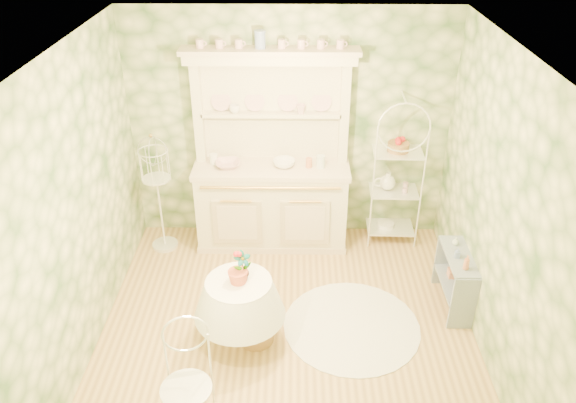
{
  "coord_description": "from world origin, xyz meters",
  "views": [
    {
      "loc": [
        0.06,
        -4.09,
        3.84
      ],
      "look_at": [
        0.0,
        0.5,
        1.15
      ],
      "focal_mm": 35.0,
      "sensor_mm": 36.0,
      "label": 1
    }
  ],
  "objects_px": {
    "floor_basket": "(256,330)",
    "cafe_chair": "(186,387)",
    "kitchen_dresser": "(271,155)",
    "side_shelf": "(455,281)",
    "round_table": "(240,311)",
    "bakers_rack": "(395,176)",
    "birdcage_stand": "(158,191)"
  },
  "relations": [
    {
      "from": "floor_basket",
      "to": "cafe_chair",
      "type": "bearing_deg",
      "value": -114.61
    },
    {
      "from": "round_table",
      "to": "floor_basket",
      "type": "relative_size",
      "value": 2.11
    },
    {
      "from": "round_table",
      "to": "birdcage_stand",
      "type": "xyz_separation_m",
      "value": [
        -1.04,
        1.56,
        0.38
      ]
    },
    {
      "from": "birdcage_stand",
      "to": "floor_basket",
      "type": "relative_size",
      "value": 4.26
    },
    {
      "from": "side_shelf",
      "to": "floor_basket",
      "type": "xyz_separation_m",
      "value": [
        -1.98,
        -0.53,
        -0.19
      ]
    },
    {
      "from": "kitchen_dresser",
      "to": "bakers_rack",
      "type": "relative_size",
      "value": 1.36
    },
    {
      "from": "side_shelf",
      "to": "cafe_chair",
      "type": "xyz_separation_m",
      "value": [
        -2.44,
        -1.53,
        0.17
      ]
    },
    {
      "from": "round_table",
      "to": "cafe_chair",
      "type": "xyz_separation_m",
      "value": [
        -0.32,
        -0.97,
        0.1
      ]
    },
    {
      "from": "kitchen_dresser",
      "to": "round_table",
      "type": "height_order",
      "value": "kitchen_dresser"
    },
    {
      "from": "kitchen_dresser",
      "to": "floor_basket",
      "type": "distance_m",
      "value": 1.95
    },
    {
      "from": "birdcage_stand",
      "to": "cafe_chair",
      "type": "bearing_deg",
      "value": -74.14
    },
    {
      "from": "kitchen_dresser",
      "to": "round_table",
      "type": "relative_size",
      "value": 3.09
    },
    {
      "from": "cafe_chair",
      "to": "birdcage_stand",
      "type": "height_order",
      "value": "birdcage_stand"
    },
    {
      "from": "side_shelf",
      "to": "floor_basket",
      "type": "distance_m",
      "value": 2.05
    },
    {
      "from": "round_table",
      "to": "bakers_rack",
      "type": "bearing_deg",
      "value": 47.37
    },
    {
      "from": "bakers_rack",
      "to": "round_table",
      "type": "relative_size",
      "value": 2.26
    },
    {
      "from": "floor_basket",
      "to": "birdcage_stand",
      "type": "bearing_deg",
      "value": 127.59
    },
    {
      "from": "kitchen_dresser",
      "to": "cafe_chair",
      "type": "height_order",
      "value": "kitchen_dresser"
    },
    {
      "from": "bakers_rack",
      "to": "birdcage_stand",
      "type": "distance_m",
      "value": 2.7
    },
    {
      "from": "side_shelf",
      "to": "floor_basket",
      "type": "height_order",
      "value": "side_shelf"
    },
    {
      "from": "round_table",
      "to": "floor_basket",
      "type": "height_order",
      "value": "round_table"
    },
    {
      "from": "kitchen_dresser",
      "to": "side_shelf",
      "type": "height_order",
      "value": "kitchen_dresser"
    },
    {
      "from": "side_shelf",
      "to": "cafe_chair",
      "type": "height_order",
      "value": "cafe_chair"
    },
    {
      "from": "floor_basket",
      "to": "round_table",
      "type": "bearing_deg",
      "value": -166.75
    },
    {
      "from": "bakers_rack",
      "to": "side_shelf",
      "type": "xyz_separation_m",
      "value": [
        0.46,
        -1.23,
        -0.54
      ]
    },
    {
      "from": "bakers_rack",
      "to": "cafe_chair",
      "type": "relative_size",
      "value": 1.8
    },
    {
      "from": "bakers_rack",
      "to": "birdcage_stand",
      "type": "relative_size",
      "value": 1.12
    },
    {
      "from": "cafe_chair",
      "to": "floor_basket",
      "type": "relative_size",
      "value": 2.65
    },
    {
      "from": "floor_basket",
      "to": "bakers_rack",
      "type": "bearing_deg",
      "value": 49.29
    },
    {
      "from": "side_shelf",
      "to": "birdcage_stand",
      "type": "xyz_separation_m",
      "value": [
        -3.16,
        1.0,
        0.45
      ]
    },
    {
      "from": "floor_basket",
      "to": "kitchen_dresser",
      "type": "bearing_deg",
      "value": 86.65
    },
    {
      "from": "kitchen_dresser",
      "to": "side_shelf",
      "type": "xyz_separation_m",
      "value": [
        1.88,
        -1.13,
        -0.84
      ]
    }
  ]
}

